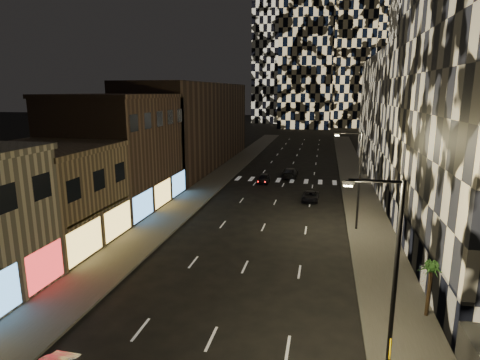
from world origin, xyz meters
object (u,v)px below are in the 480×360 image
at_px(car_dark_rightlane, 310,196).
at_px(ped_sign, 389,358).
at_px(streetlight_far, 357,174).
at_px(streetlight_near, 390,266).
at_px(car_dark_midlane, 264,178).
at_px(palm_tree, 431,271).
at_px(car_dark_oncoming, 290,173).

distance_m(car_dark_rightlane, ped_sign, 31.52).
bearing_deg(ped_sign, streetlight_far, 99.26).
distance_m(streetlight_near, car_dark_midlane, 39.68).
bearing_deg(car_dark_midlane, car_dark_rightlane, -50.77).
bearing_deg(streetlight_near, palm_tree, 60.32).
bearing_deg(car_dark_oncoming, streetlight_near, 101.66).
xyz_separation_m(streetlight_near, palm_tree, (3.15, 5.52, -2.48)).
bearing_deg(car_dark_midlane, ped_sign, -74.29).
height_order(ped_sign, palm_tree, palm_tree).
xyz_separation_m(streetlight_far, car_dark_oncoming, (-7.85, 22.20, -4.63)).
bearing_deg(car_dark_oncoming, car_dark_midlane, 54.11).
relative_size(streetlight_far, ped_sign, 3.14).
xyz_separation_m(streetlight_near, ped_sign, (-0.06, -1.77, -3.24)).
xyz_separation_m(car_dark_midlane, car_dark_oncoming, (3.33, 4.42, 0.09)).
bearing_deg(palm_tree, car_dark_rightlane, 107.42).
height_order(car_dark_oncoming, car_dark_rightlane, car_dark_oncoming).
relative_size(car_dark_midlane, ped_sign, 1.31).
distance_m(car_dark_midlane, car_dark_oncoming, 5.53).
height_order(streetlight_far, car_dark_rightlane, streetlight_far).
height_order(streetlight_far, palm_tree, streetlight_far).
height_order(car_dark_midlane, car_dark_rightlane, car_dark_midlane).
relative_size(streetlight_near, car_dark_midlane, 2.39).
relative_size(car_dark_oncoming, ped_sign, 1.75).
distance_m(streetlight_near, car_dark_rightlane, 30.12).
bearing_deg(streetlight_near, car_dark_oncoming, 100.54).
relative_size(car_dark_oncoming, palm_tree, 1.52).
relative_size(streetlight_far, car_dark_rightlane, 2.26).
relative_size(car_dark_rightlane, palm_tree, 1.21).
xyz_separation_m(car_dark_midlane, ped_sign, (11.13, -39.56, 1.47)).
relative_size(streetlight_near, car_dark_rightlane, 2.26).
bearing_deg(streetlight_far, car_dark_midlane, 122.17).
bearing_deg(car_dark_midlane, streetlight_near, -73.51).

